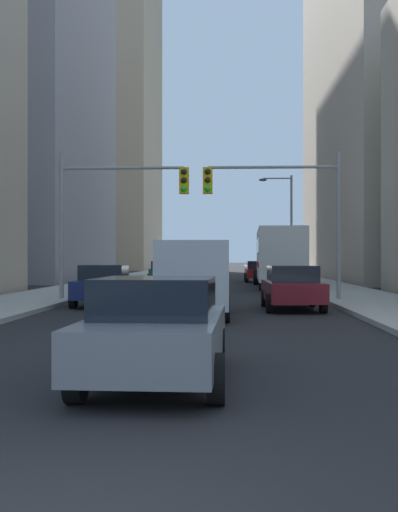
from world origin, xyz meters
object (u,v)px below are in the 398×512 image
object	(u,v)px
sedan_red	(258,271)
sedan_green	(163,271)
traffic_signal_near_left	(118,200)
cargo_van_silver	(194,274)
traffic_signal_near_right	(278,199)
sedan_grey	(157,330)
city_bus	(279,255)
sedan_navy	(105,285)
sedan_maroon	(292,287)

from	to	relation	value
sedan_red	sedan_green	bearing A→B (deg)	-177.47
sedan_red	traffic_signal_near_left	distance (m)	22.28
cargo_van_silver	traffic_signal_near_right	world-z (taller)	traffic_signal_near_right
sedan_grey	traffic_signal_near_left	size ratio (longest dim) A/B	0.71
city_bus	cargo_van_silver	bearing A→B (deg)	-102.51
sedan_grey	sedan_red	world-z (taller)	same
sedan_grey	cargo_van_silver	bearing A→B (deg)	89.87
traffic_signal_near_right	cargo_van_silver	bearing A→B (deg)	-116.04
sedan_navy	sedan_grey	bearing A→B (deg)	-76.36
city_bus	sedan_maroon	xyz separation A→B (m)	(-0.88, -15.91, -1.16)
sedan_grey	traffic_signal_near_right	distance (m)	17.05
city_bus	sedan_green	distance (m)	11.38
sedan_grey	sedan_green	distance (m)	37.27
sedan_navy	sedan_maroon	xyz separation A→B (m)	(6.77, -1.56, 0.00)
sedan_grey	traffic_signal_near_left	bearing A→B (deg)	101.52
traffic_signal_near_left	traffic_signal_near_right	distance (m)	6.43
city_bus	sedan_red	distance (m)	8.74
cargo_van_silver	sedan_navy	xyz separation A→B (m)	(-3.52, 4.26, -0.52)
sedan_grey	traffic_signal_near_right	bearing A→B (deg)	79.37
sedan_green	traffic_signal_near_right	xyz separation A→B (m)	(6.61, -20.67, 3.35)
city_bus	sedan_navy	distance (m)	16.31
sedan_navy	sedan_green	size ratio (longest dim) A/B	1.00
sedan_maroon	traffic_signal_near_left	distance (m)	8.22
cargo_van_silver	sedan_red	size ratio (longest dim) A/B	1.25
sedan_green	traffic_signal_near_left	distance (m)	20.94
sedan_grey	sedan_maroon	xyz separation A→B (m)	(3.27, 12.87, 0.00)
sedan_grey	sedan_maroon	world-z (taller)	same
sedan_grey	traffic_signal_near_right	world-z (taller)	traffic_signal_near_right
sedan_navy	sedan_green	bearing A→B (deg)	90.06
sedan_navy	sedan_green	xyz separation A→B (m)	(-0.03, 22.67, 0.00)
sedan_grey	sedan_maroon	distance (m)	13.28
traffic_signal_near_left	traffic_signal_near_right	xyz separation A→B (m)	(6.43, 0.00, 0.01)
traffic_signal_near_left	sedan_maroon	bearing A→B (deg)	-28.24
city_bus	sedan_grey	xyz separation A→B (m)	(-4.15, -28.78, -1.16)
city_bus	sedan_green	size ratio (longest dim) A/B	2.72
city_bus	sedan_red	size ratio (longest dim) A/B	2.75
sedan_grey	traffic_signal_near_right	xyz separation A→B (m)	(3.08, 16.43, 3.35)
sedan_navy	traffic_signal_near_left	bearing A→B (deg)	85.57
sedan_green	sedan_grey	bearing A→B (deg)	-84.57
cargo_van_silver	traffic_signal_near_left	size ratio (longest dim) A/B	0.88
sedan_maroon	sedan_red	bearing A→B (deg)	89.78
city_bus	sedan_navy	xyz separation A→B (m)	(-7.66, -14.35, -1.16)
cargo_van_silver	sedan_green	xyz separation A→B (m)	(-3.55, 26.94, -0.52)
cargo_van_silver	sedan_maroon	size ratio (longest dim) A/B	1.24
traffic_signal_near_left	traffic_signal_near_right	bearing A→B (deg)	0.00
sedan_green	traffic_signal_near_left	size ratio (longest dim) A/B	0.71
city_bus	traffic_signal_near_left	distance (m)	14.62
traffic_signal_near_left	traffic_signal_near_right	size ratio (longest dim) A/B	1.00
cargo_van_silver	traffic_signal_near_left	xyz separation A→B (m)	(-3.37, 6.26, 2.82)
city_bus	sedan_red	bearing A→B (deg)	95.22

